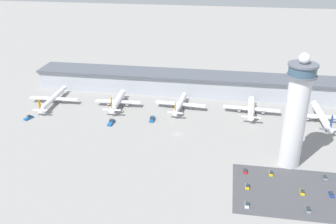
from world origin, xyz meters
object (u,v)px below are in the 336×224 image
at_px(airplane_gate_echo, 322,116).
at_px(car_blue_compact, 325,178).
at_px(airplane_gate_charlie, 180,104).
at_px(car_navy_sedan, 302,192).
at_px(control_tower, 296,113).
at_px(airplane_gate_delta, 251,108).
at_px(service_truck_fuel, 152,119).
at_px(service_truck_baggage, 111,122).
at_px(car_silver_sedan, 308,210).
at_px(car_maroon_suv, 271,173).
at_px(service_truck_catering, 29,118).
at_px(car_red_hatchback, 247,205).
at_px(car_black_suv, 245,171).
at_px(car_yellow_taxi, 331,194).
at_px(airplane_gate_alpha, 53,98).
at_px(car_green_van, 247,186).
at_px(airplane_gate_bravo, 118,101).

xyz_separation_m(airplane_gate_echo, car_blue_compact, (-10.73, -65.53, -4.07)).
height_order(airplane_gate_charlie, car_navy_sedan, airplane_gate_charlie).
relative_size(control_tower, car_navy_sedan, 13.18).
relative_size(airplane_gate_delta, service_truck_fuel, 4.75).
height_order(service_truck_baggage, car_silver_sedan, service_truck_baggage).
distance_m(airplane_gate_echo, car_maroon_suv, 75.53).
relative_size(control_tower, service_truck_catering, 8.95).
height_order(control_tower, car_red_hatchback, control_tower).
distance_m(airplane_gate_delta, airplane_gate_echo, 44.50).
bearing_deg(car_navy_sedan, airplane_gate_echo, 73.45).
distance_m(airplane_gate_echo, car_black_suv, 82.46).
xyz_separation_m(service_truck_catering, car_yellow_taxi, (178.78, -53.16, -0.28)).
xyz_separation_m(airplane_gate_delta, car_navy_sedan, (20.44, -85.76, -3.60)).
xyz_separation_m(airplane_gate_charlie, car_silver_sedan, (69.65, -98.36, -3.65)).
distance_m(car_black_suv, car_red_hatchback, 27.15).
relative_size(airplane_gate_charlie, car_yellow_taxi, 8.13).
height_order(airplane_gate_alpha, car_silver_sedan, airplane_gate_alpha).
bearing_deg(airplane_gate_alpha, car_maroon_suv, -24.41).
bearing_deg(service_truck_fuel, car_navy_sedan, -37.40).
height_order(control_tower, car_silver_sedan, control_tower).
xyz_separation_m(control_tower, car_silver_sedan, (3.83, -37.97, -28.85)).
distance_m(control_tower, airplane_gate_delta, 67.87).
height_order(service_truck_catering, car_green_van, service_truck_catering).
xyz_separation_m(service_truck_fuel, car_black_suv, (58.96, -51.24, -0.38)).
xyz_separation_m(airplane_gate_delta, car_black_suv, (-5.40, -72.17, -3.60)).
xyz_separation_m(airplane_gate_bravo, service_truck_catering, (-52.47, -29.09, -3.41)).
bearing_deg(car_blue_compact, car_red_hatchback, -144.54).
bearing_deg(car_maroon_suv, control_tower, 49.72).
bearing_deg(airplane_gate_alpha, airplane_gate_echo, -0.33).
height_order(airplane_gate_alpha, airplane_gate_echo, airplane_gate_echo).
relative_size(airplane_gate_delta, car_silver_sedan, 7.89).
relative_size(car_silver_sedan, car_red_hatchback, 1.11).
height_order(car_maroon_suv, car_yellow_taxi, car_maroon_suv).
xyz_separation_m(airplane_gate_charlie, car_black_suv, (43.28, -71.95, -3.66)).
xyz_separation_m(airplane_gate_delta, car_red_hatchback, (-5.26, -99.32, -3.64)).
bearing_deg(service_truck_catering, service_truck_baggage, 2.32).
xyz_separation_m(airplane_gate_alpha, service_truck_catering, (-5.09, -26.91, -3.23)).
relative_size(car_maroon_suv, car_yellow_taxi, 1.05).
bearing_deg(airplane_gate_charlie, airplane_gate_delta, 0.26).
bearing_deg(airplane_gate_bravo, service_truck_baggage, -82.78).
height_order(service_truck_catering, car_navy_sedan, service_truck_catering).
xyz_separation_m(airplane_gate_bravo, airplane_gate_delta, (92.78, 3.08, -0.10)).
xyz_separation_m(airplane_gate_delta, car_green_van, (-4.72, -85.36, -3.57)).
bearing_deg(service_truck_fuel, airplane_gate_alpha, 168.31).
height_order(control_tower, car_black_suv, control_tower).
distance_m(car_maroon_suv, car_yellow_taxi, 29.29).
distance_m(control_tower, service_truck_catering, 167.33).
relative_size(control_tower, airplane_gate_delta, 1.58).
relative_size(car_silver_sedan, car_maroon_suv, 1.06).
bearing_deg(service_truck_baggage, car_navy_sedan, -26.96).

